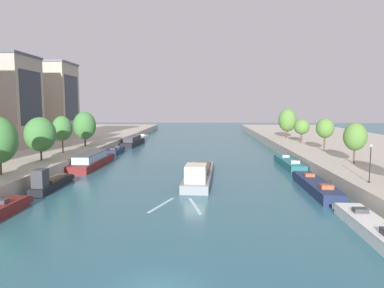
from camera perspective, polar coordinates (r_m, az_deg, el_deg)
name	(u,v)px	position (r m, az deg, el deg)	size (l,w,h in m)	color
quay_left	(22,150)	(84.42, -25.93, -0.91)	(36.00, 170.00, 2.11)	#B7AD9E
quay_right	(370,152)	(81.99, 26.94, -1.16)	(36.00, 170.00, 2.11)	#B7AD9E
barge_midriver	(199,174)	(50.66, 1.17, -4.84)	(4.60, 20.47, 3.18)	gray
wake_behind_barge	(178,205)	(38.28, -2.28, -9.95)	(5.59, 6.05, 0.03)	#A0CCD6
moored_boat_left_near	(51,182)	(48.62, -22.03, -5.83)	(2.03, 10.53, 3.13)	black
moored_boat_left_second	(92,160)	(64.22, -15.96, -2.59)	(3.70, 16.91, 2.55)	maroon
moored_boat_left_far	(116,151)	(80.02, -12.26, -1.09)	(2.26, 10.16, 2.28)	#1E284C
moored_boat_left_end	(133,141)	(95.42, -9.56, 0.41)	(3.58, 15.94, 2.58)	black
moored_boat_left_midway	(141,138)	(110.65, -8.26, 1.00)	(2.69, 11.83, 2.29)	silver
moored_boat_right_end	(371,226)	(33.91, 27.11, -11.83)	(2.78, 12.25, 2.17)	silver
moored_boat_right_near	(315,186)	(47.11, 19.45, -6.41)	(2.78, 14.90, 2.35)	#1E284C
moored_boat_right_midway	(289,163)	(63.93, 15.50, -2.99)	(2.65, 14.53, 2.37)	#23666B
tree_left_midway	(40,134)	(59.59, -23.47, 1.45)	(4.77, 4.77, 6.81)	brown
tree_left_nearest	(62,128)	(67.73, -20.40, 2.41)	(3.55, 3.55, 6.71)	brown
tree_left_end_of_row	(85,126)	(78.67, -17.08, 2.88)	(4.74, 4.74, 7.27)	brown
tree_right_by_lamp	(355,137)	(57.25, 25.02, 1.08)	(3.33, 3.33, 6.08)	brown
tree_right_second	(325,128)	(70.26, 20.84, 2.42)	(3.30, 3.30, 6.24)	brown
tree_right_midway	(302,127)	(84.33, 17.42, 2.70)	(3.52, 3.52, 5.55)	brown
tree_right_end_of_row	(287,120)	(95.96, 15.27, 3.77)	(4.66, 4.66, 7.76)	brown
lamppost_right_bank	(370,162)	(43.77, 27.02, -2.59)	(0.28, 0.28, 4.31)	black
building_left_far_end	(4,101)	(82.63, -28.27, 6.17)	(11.87, 11.72, 18.97)	#A89989
building_left_corner	(44,101)	(98.73, -22.92, 6.49)	(14.95, 11.30, 19.56)	#B2A38E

